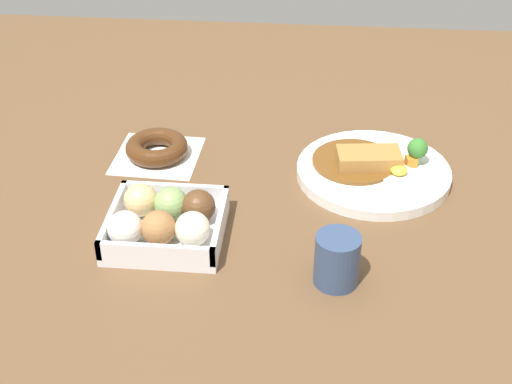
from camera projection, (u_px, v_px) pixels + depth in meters
name	position (u px, v px, depth m)	size (l,w,h in m)	color
ground_plane	(286.00, 214.00, 1.13)	(1.60, 1.60, 0.00)	brown
curry_plate	(373.00, 169.00, 1.21)	(0.26, 0.26, 0.07)	white
donut_box	(165.00, 221.00, 1.07)	(0.17, 0.16, 0.06)	white
chocolate_ring_donut	(157.00, 148.00, 1.27)	(0.15, 0.15, 0.03)	white
coffee_mug	(337.00, 260.00, 0.98)	(0.06, 0.06, 0.08)	#33476B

